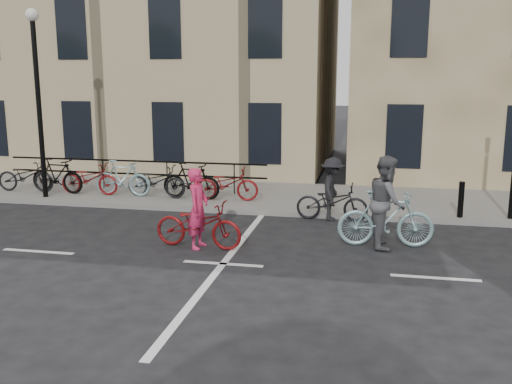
% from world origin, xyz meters
% --- Properties ---
extents(ground, '(120.00, 120.00, 0.00)m').
position_xyz_m(ground, '(0.00, 0.00, 0.00)').
color(ground, black).
rests_on(ground, ground).
extents(sidewalk, '(46.00, 4.00, 0.15)m').
position_xyz_m(sidewalk, '(-4.00, 6.00, 0.07)').
color(sidewalk, slate).
rests_on(sidewalk, ground).
extents(building_west, '(20.00, 10.00, 10.00)m').
position_xyz_m(building_west, '(-9.00, 13.00, 5.15)').
color(building_west, tan).
rests_on(building_west, sidewalk).
extents(lamp_post, '(0.36, 0.36, 5.28)m').
position_xyz_m(lamp_post, '(-6.50, 4.40, 3.49)').
color(lamp_post, black).
rests_on(lamp_post, sidewalk).
extents(bollard_east, '(0.14, 0.14, 0.90)m').
position_xyz_m(bollard_east, '(5.00, 4.25, 0.60)').
color(bollard_east, black).
rests_on(bollard_east, sidewalk).
extents(parked_bikes, '(8.30, 1.23, 1.05)m').
position_xyz_m(parked_bikes, '(-4.35, 5.04, 0.64)').
color(parked_bikes, black).
rests_on(parked_bikes, sidewalk).
extents(cyclist_pink, '(1.99, 0.86, 1.72)m').
position_xyz_m(cyclist_pink, '(-0.79, 0.96, 0.60)').
color(cyclist_pink, maroon).
rests_on(cyclist_pink, ground).
extents(cyclist_grey, '(2.09, 1.02, 1.98)m').
position_xyz_m(cyclist_grey, '(3.13, 1.83, 0.80)').
color(cyclist_grey, '#87ADB1').
rests_on(cyclist_grey, ground).
extents(cyclist_dark, '(1.83, 1.06, 1.61)m').
position_xyz_m(cyclist_dark, '(1.84, 3.90, 0.63)').
color(cyclist_dark, black).
rests_on(cyclist_dark, ground).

